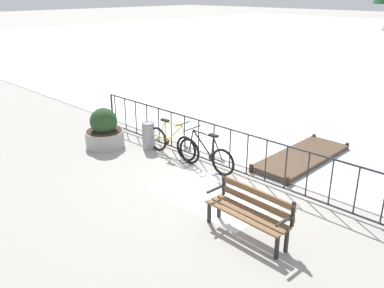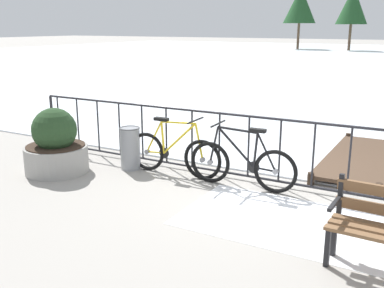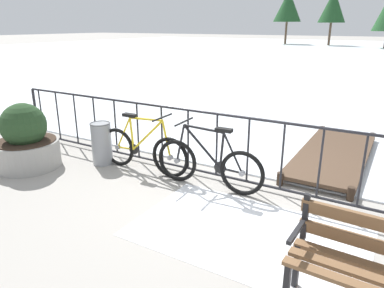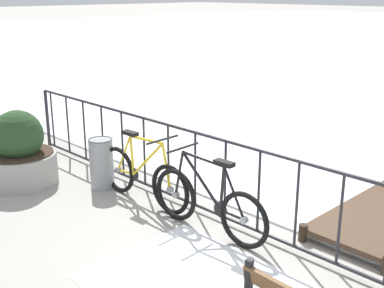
% 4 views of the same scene
% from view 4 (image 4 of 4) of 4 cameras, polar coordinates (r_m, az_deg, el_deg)
% --- Properties ---
extents(ground_plane, '(160.00, 160.00, 0.00)m').
position_cam_4_polar(ground_plane, '(6.07, 5.50, -9.69)').
color(ground_plane, '#9E9991').
extents(railing_fence, '(9.06, 0.06, 1.07)m').
position_cam_4_polar(railing_fence, '(5.84, 5.65, -4.78)').
color(railing_fence, '#232328').
rests_on(railing_fence, ground).
extents(bicycle_near_railing, '(1.71, 0.52, 0.97)m').
position_cam_4_polar(bicycle_near_railing, '(5.83, 1.85, -6.81)').
color(bicycle_near_railing, black).
rests_on(bicycle_near_railing, ground).
extents(bicycle_second, '(1.71, 0.52, 0.97)m').
position_cam_4_polar(bicycle_second, '(6.68, -5.65, -3.69)').
color(bicycle_second, black).
rests_on(bicycle_second, ground).
extents(planter_with_shrub, '(1.05, 1.05, 1.10)m').
position_cam_4_polar(planter_with_shrub, '(7.71, -19.06, -1.06)').
color(planter_with_shrub, '#9E9B96').
rests_on(planter_with_shrub, ground).
extents(trash_bin, '(0.35, 0.35, 0.73)m').
position_cam_4_polar(trash_bin, '(7.25, -10.27, -2.14)').
color(trash_bin, gray).
rests_on(trash_bin, ground).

